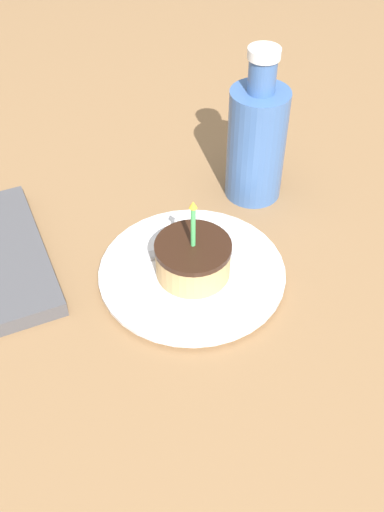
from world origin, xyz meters
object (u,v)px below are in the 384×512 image
object	(u,v)px
cake_slice	(193,258)
fork	(197,246)
bottle	(257,140)
plate	(192,272)

from	to	relation	value
cake_slice	fork	size ratio (longest dim) A/B	0.62
fork	bottle	size ratio (longest dim) A/B	0.83
cake_slice	fork	distance (m)	0.05
plate	cake_slice	bearing A→B (deg)	-98.71
cake_slice	plate	bearing A→B (deg)	81.29
fork	bottle	xyz separation A→B (m)	(0.12, 0.08, 0.07)
plate	bottle	distance (m)	0.20
plate	fork	world-z (taller)	fork
cake_slice	fork	xyz separation A→B (m)	(0.02, 0.04, -0.02)
plate	fork	size ratio (longest dim) A/B	1.28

